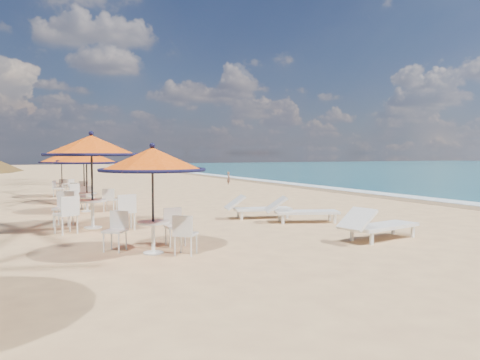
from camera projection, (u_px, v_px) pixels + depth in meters
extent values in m
plane|color=tan|center=(328.00, 234.00, 11.78)|extent=(160.00, 160.00, 0.00)
cube|color=white|center=(359.00, 192.00, 24.79)|extent=(1.20, 140.00, 0.04)
cube|color=olive|center=(345.00, 192.00, 24.40)|extent=(1.40, 140.00, 0.02)
cylinder|color=black|center=(153.00, 201.00, 9.44)|extent=(0.05, 0.05, 2.15)
cone|color=#ED5814|center=(152.00, 159.00, 9.39)|extent=(2.15, 2.15, 0.47)
torus|color=black|center=(153.00, 170.00, 9.40)|extent=(2.15, 2.15, 0.07)
sphere|color=black|center=(152.00, 146.00, 9.37)|extent=(0.11, 0.11, 0.11)
cylinder|color=white|center=(153.00, 222.00, 9.46)|extent=(0.66, 0.66, 0.04)
cylinder|color=white|center=(153.00, 237.00, 9.48)|extent=(0.07, 0.07, 0.66)
cylinder|color=black|center=(92.00, 182.00, 12.65)|extent=(0.05, 0.05, 2.53)
cone|color=#ED5814|center=(91.00, 145.00, 12.59)|extent=(2.53, 2.53, 0.55)
torus|color=black|center=(92.00, 155.00, 12.61)|extent=(2.53, 2.53, 0.08)
sphere|color=black|center=(91.00, 133.00, 12.58)|extent=(0.13, 0.13, 0.13)
cylinder|color=white|center=(92.00, 201.00, 12.68)|extent=(0.77, 0.77, 0.04)
cylinder|color=white|center=(93.00, 214.00, 12.70)|extent=(0.09, 0.09, 0.77)
cylinder|color=black|center=(87.00, 181.00, 16.24)|extent=(0.05, 0.05, 2.16)
cone|color=#ED5814|center=(86.00, 156.00, 16.19)|extent=(2.16, 2.16, 0.47)
torus|color=black|center=(86.00, 163.00, 16.21)|extent=(2.16, 2.16, 0.07)
sphere|color=black|center=(86.00, 148.00, 16.18)|extent=(0.11, 0.11, 0.11)
cylinder|color=white|center=(87.00, 193.00, 16.27)|extent=(0.66, 0.66, 0.04)
cylinder|color=white|center=(87.00, 202.00, 16.28)|extent=(0.08, 0.08, 0.66)
cylinder|color=black|center=(84.00, 176.00, 19.38)|extent=(0.05, 0.05, 2.18)
cone|color=#ED5814|center=(84.00, 156.00, 19.33)|extent=(2.18, 2.18, 0.47)
torus|color=black|center=(84.00, 161.00, 19.34)|extent=(2.18, 2.18, 0.07)
sphere|color=black|center=(84.00, 149.00, 19.31)|extent=(0.11, 0.11, 0.11)
cylinder|color=white|center=(84.00, 187.00, 19.40)|extent=(0.66, 0.66, 0.04)
cylinder|color=white|center=(84.00, 194.00, 19.42)|extent=(0.08, 0.08, 0.66)
cylinder|color=black|center=(62.00, 175.00, 21.92)|extent=(0.04, 0.04, 2.04)
cone|color=#ED5814|center=(61.00, 158.00, 21.87)|extent=(2.04, 2.04, 0.44)
torus|color=black|center=(62.00, 162.00, 21.88)|extent=(2.04, 2.04, 0.06)
sphere|color=black|center=(61.00, 152.00, 21.86)|extent=(0.11, 0.11, 0.11)
cylinder|color=white|center=(62.00, 184.00, 21.94)|extent=(0.62, 0.62, 0.04)
cylinder|color=white|center=(62.00, 190.00, 21.96)|extent=(0.07, 0.07, 0.62)
cube|color=white|center=(383.00, 226.00, 11.06)|extent=(1.99, 1.03, 0.08)
cube|color=white|center=(357.00, 219.00, 10.49)|extent=(0.75, 0.80, 0.47)
cube|color=white|center=(383.00, 234.00, 11.07)|extent=(0.07, 0.07, 0.27)
cube|color=white|center=(307.00, 212.00, 13.75)|extent=(1.98, 1.28, 0.08)
cube|color=white|center=(276.00, 204.00, 13.65)|extent=(0.82, 0.85, 0.46)
cube|color=white|center=(307.00, 218.00, 13.76)|extent=(0.07, 0.07, 0.26)
cube|color=white|center=(262.00, 209.00, 14.64)|extent=(1.86, 1.02, 0.07)
cube|color=white|center=(235.00, 202.00, 14.44)|extent=(0.72, 0.76, 0.44)
cube|color=white|center=(262.00, 214.00, 14.65)|extent=(0.06, 0.06, 0.25)
imported|color=brown|center=(229.00, 178.00, 30.04)|extent=(0.32, 0.38, 0.90)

